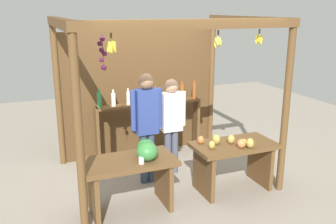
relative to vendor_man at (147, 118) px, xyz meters
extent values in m
plane|color=gray|center=(0.30, 0.13, -1.02)|extent=(12.00, 12.00, 0.00)
cylinder|color=brown|center=(-1.12, -0.95, 0.21)|extent=(0.10, 0.10, 2.46)
cylinder|color=brown|center=(1.72, -0.95, 0.21)|extent=(0.10, 0.10, 2.46)
cylinder|color=brown|center=(-1.12, 1.21, 0.21)|extent=(0.10, 0.10, 2.46)
cylinder|color=brown|center=(1.72, 1.21, 0.21)|extent=(0.10, 0.10, 2.46)
cube|color=brown|center=(0.30, -0.95, 1.38)|extent=(2.94, 0.12, 0.12)
cube|color=brown|center=(-1.12, 0.13, 1.38)|extent=(0.12, 2.26, 0.12)
cube|color=brown|center=(1.72, 0.13, 1.38)|extent=(0.12, 2.26, 0.12)
cube|color=#52381E|center=(0.30, 1.23, 0.09)|extent=(2.84, 0.04, 2.21)
cylinder|color=brown|center=(1.30, -0.81, 1.27)|extent=(0.02, 0.02, 0.06)
ellipsoid|color=yellow|center=(1.34, -0.81, 1.14)|extent=(0.04, 0.06, 0.12)
ellipsoid|color=yellow|center=(1.32, -0.78, 1.17)|extent=(0.07, 0.06, 0.12)
ellipsoid|color=yellow|center=(1.29, -0.78, 1.14)|extent=(0.08, 0.05, 0.12)
ellipsoid|color=yellow|center=(1.27, -0.80, 1.16)|extent=(0.06, 0.07, 0.13)
ellipsoid|color=yellow|center=(1.27, -0.83, 1.18)|extent=(0.04, 0.05, 0.12)
ellipsoid|color=yellow|center=(1.28, -0.85, 1.15)|extent=(0.07, 0.05, 0.12)
ellipsoid|color=yellow|center=(1.31, -0.84, 1.16)|extent=(0.06, 0.05, 0.12)
cylinder|color=brown|center=(0.66, -0.86, 1.27)|extent=(0.02, 0.02, 0.06)
ellipsoid|color=#D1CC4C|center=(0.68, -0.86, 1.16)|extent=(0.04, 0.06, 0.13)
ellipsoid|color=#D1CC4C|center=(0.68, -0.83, 1.15)|extent=(0.05, 0.05, 0.13)
ellipsoid|color=#D1CC4C|center=(0.65, -0.83, 1.15)|extent=(0.08, 0.05, 0.13)
ellipsoid|color=#D1CC4C|center=(0.63, -0.85, 1.14)|extent=(0.06, 0.07, 0.13)
ellipsoid|color=#D1CC4C|center=(0.63, -0.88, 1.17)|extent=(0.06, 0.07, 0.13)
ellipsoid|color=#D1CC4C|center=(0.65, -0.90, 1.17)|extent=(0.08, 0.04, 0.13)
ellipsoid|color=#D1CC4C|center=(0.67, -0.89, 1.16)|extent=(0.06, 0.05, 0.13)
cylinder|color=brown|center=(-0.69, -0.88, 1.27)|extent=(0.02, 0.02, 0.06)
ellipsoid|color=yellow|center=(-0.66, -0.88, 1.15)|extent=(0.04, 0.07, 0.13)
ellipsoid|color=yellow|center=(-0.68, -0.86, 1.17)|extent=(0.06, 0.05, 0.13)
ellipsoid|color=yellow|center=(-0.71, -0.85, 1.15)|extent=(0.08, 0.06, 0.14)
ellipsoid|color=yellow|center=(-0.72, -0.89, 1.14)|extent=(0.04, 0.06, 0.13)
ellipsoid|color=yellow|center=(-0.71, -0.92, 1.14)|extent=(0.06, 0.05, 0.13)
ellipsoid|color=yellow|center=(-0.67, -0.92, 1.14)|extent=(0.08, 0.06, 0.14)
cylinder|color=#4C422D|center=(-0.74, -0.63, 1.02)|extent=(0.01, 0.01, 0.55)
sphere|color=#511938|center=(-0.73, -0.61, 1.22)|extent=(0.07, 0.07, 0.07)
sphere|color=#47142D|center=(-0.77, -0.63, 1.16)|extent=(0.06, 0.06, 0.06)
sphere|color=#511938|center=(-0.75, -0.63, 1.09)|extent=(0.06, 0.06, 0.06)
sphere|color=#47142D|center=(-0.72, -0.65, 1.05)|extent=(0.06, 0.06, 0.06)
sphere|color=#511938|center=(-0.76, -0.63, 0.98)|extent=(0.06, 0.06, 0.06)
sphere|color=#47142D|center=(-0.73, -0.62, 0.88)|extent=(0.07, 0.07, 0.07)
cube|color=brown|center=(-0.48, -0.68, -0.34)|extent=(1.19, 0.64, 0.06)
cube|color=brown|center=(-0.96, -0.68, -0.69)|extent=(0.06, 0.58, 0.65)
cube|color=brown|center=(0.00, -0.68, -0.69)|extent=(0.06, 0.58, 0.65)
ellipsoid|color=#38843D|center=(-0.27, -0.79, -0.19)|extent=(0.34, 0.34, 0.24)
ellipsoid|color=#2D7533|center=(-0.22, -0.59, -0.20)|extent=(0.27, 0.27, 0.21)
cylinder|color=white|center=(-0.37, -0.86, -0.26)|extent=(0.07, 0.07, 0.09)
cube|color=brown|center=(1.08, -0.68, -0.34)|extent=(1.19, 0.64, 0.06)
cube|color=brown|center=(0.61, -0.68, -0.69)|extent=(0.06, 0.58, 0.65)
cube|color=brown|center=(1.56, -0.68, -0.69)|extent=(0.06, 0.58, 0.65)
ellipsoid|color=#E07F47|center=(1.08, -0.87, -0.24)|extent=(0.16, 0.16, 0.13)
ellipsoid|color=#B79E47|center=(1.19, -0.91, -0.24)|extent=(0.15, 0.15, 0.14)
ellipsoid|color=#CC7038|center=(0.63, -0.52, -0.25)|extent=(0.11, 0.11, 0.12)
ellipsoid|color=#B79E47|center=(0.68, -0.75, -0.25)|extent=(0.10, 0.10, 0.12)
ellipsoid|color=#B79E47|center=(0.83, -0.61, -0.24)|extent=(0.14, 0.14, 0.14)
ellipsoid|color=#B79E47|center=(1.15, -0.83, -0.25)|extent=(0.12, 0.12, 0.11)
ellipsoid|color=#B79E47|center=(1.04, -0.67, -0.24)|extent=(0.12, 0.12, 0.13)
cube|color=brown|center=(-0.56, 0.94, -0.52)|extent=(0.05, 0.20, 1.00)
cube|color=brown|center=(1.28, 0.94, -0.52)|extent=(0.05, 0.20, 1.00)
cube|color=brown|center=(0.36, 0.94, -0.04)|extent=(1.85, 0.22, 0.04)
cylinder|color=#338C4C|center=(-0.50, 0.94, 0.11)|extent=(0.07, 0.07, 0.25)
cylinder|color=#338C4C|center=(-0.50, 0.94, 0.27)|extent=(0.03, 0.03, 0.06)
cylinder|color=silver|center=(-0.26, 0.94, 0.09)|extent=(0.07, 0.07, 0.22)
cylinder|color=silver|center=(-0.26, 0.94, 0.23)|extent=(0.03, 0.03, 0.06)
cylinder|color=silver|center=(-0.01, 0.94, 0.09)|extent=(0.06, 0.06, 0.22)
cylinder|color=silver|center=(-0.01, 0.94, 0.24)|extent=(0.03, 0.03, 0.06)
cylinder|color=gold|center=(0.24, 0.94, 0.10)|extent=(0.08, 0.08, 0.23)
cylinder|color=gold|center=(0.24, 0.94, 0.25)|extent=(0.03, 0.03, 0.06)
cylinder|color=#994C1E|center=(0.48, 0.94, 0.10)|extent=(0.07, 0.07, 0.23)
cylinder|color=#994C1E|center=(0.48, 0.94, 0.25)|extent=(0.03, 0.03, 0.06)
cylinder|color=gold|center=(0.73, 0.94, 0.10)|extent=(0.07, 0.07, 0.23)
cylinder|color=gold|center=(0.73, 0.94, 0.25)|extent=(0.03, 0.03, 0.06)
cylinder|color=#994C1E|center=(0.99, 0.94, 0.12)|extent=(0.07, 0.07, 0.28)
cylinder|color=#994C1E|center=(0.99, 0.94, 0.29)|extent=(0.03, 0.03, 0.06)
cylinder|color=#994C1E|center=(1.22, 0.94, 0.13)|extent=(0.06, 0.06, 0.29)
cylinder|color=#994C1E|center=(1.22, 0.94, 0.30)|extent=(0.03, 0.03, 0.06)
cylinder|color=#31425A|center=(-0.06, 0.00, -0.62)|extent=(0.11, 0.11, 0.79)
cylinder|color=#31425A|center=(0.06, 0.00, -0.62)|extent=(0.11, 0.11, 0.79)
cube|color=#2D428C|center=(0.00, 0.00, 0.11)|extent=(0.32, 0.19, 0.67)
cylinder|color=#2D428C|center=(-0.20, 0.00, 0.14)|extent=(0.08, 0.08, 0.60)
cylinder|color=#2D428C|center=(0.20, 0.00, 0.14)|extent=(0.08, 0.08, 0.60)
sphere|color=#997051|center=(0.00, 0.00, 0.55)|extent=(0.23, 0.23, 0.23)
cylinder|color=#4E5164|center=(0.40, 0.17, -0.66)|extent=(0.11, 0.11, 0.72)
cylinder|color=#4E5164|center=(0.52, 0.17, -0.66)|extent=(0.11, 0.11, 0.72)
cube|color=white|center=(0.46, 0.17, 0.01)|extent=(0.32, 0.19, 0.61)
cylinder|color=white|center=(0.26, 0.17, 0.04)|extent=(0.08, 0.08, 0.55)
cylinder|color=white|center=(0.66, 0.17, 0.04)|extent=(0.08, 0.08, 0.55)
sphere|color=tan|center=(0.46, 0.17, 0.42)|extent=(0.21, 0.21, 0.21)
camera|label=1|loc=(-1.65, -4.92, 1.56)|focal=39.44mm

